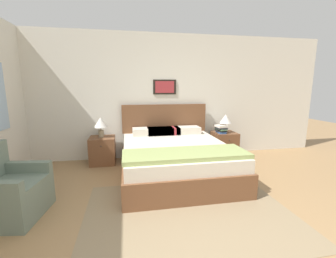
% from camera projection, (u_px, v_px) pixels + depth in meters
% --- Properties ---
extents(wall_back, '(7.55, 0.09, 2.60)m').
position_uv_depth(wall_back, '(157.00, 97.00, 4.79)').
color(wall_back, silver).
rests_on(wall_back, ground_plane).
extents(area_rug_main, '(2.49, 1.86, 0.01)m').
position_uv_depth(area_rug_main, '(189.00, 212.00, 2.74)').
color(area_rug_main, '#897556').
rests_on(area_rug_main, ground_plane).
extents(bed, '(1.80, 2.17, 1.15)m').
position_uv_depth(bed, '(175.00, 157.00, 3.91)').
color(bed, brown).
rests_on(bed, ground_plane).
extents(armchair, '(0.76, 0.81, 0.86)m').
position_uv_depth(armchair, '(8.00, 193.00, 2.61)').
color(armchair, slate).
rests_on(armchair, ground_plane).
extents(nightstand_near_window, '(0.49, 0.50, 0.54)m').
position_uv_depth(nightstand_near_window, '(103.00, 150.00, 4.47)').
color(nightstand_near_window, brown).
rests_on(nightstand_near_window, ground_plane).
extents(nightstand_by_door, '(0.49, 0.50, 0.54)m').
position_uv_depth(nightstand_by_door, '(224.00, 144.00, 4.93)').
color(nightstand_by_door, brown).
rests_on(nightstand_by_door, ground_plane).
extents(table_lamp_near_window, '(0.26, 0.26, 0.39)m').
position_uv_depth(table_lamp_near_window, '(101.00, 123.00, 4.37)').
color(table_lamp_near_window, gray).
rests_on(table_lamp_near_window, nightstand_near_window).
extents(table_lamp_by_door, '(0.26, 0.26, 0.39)m').
position_uv_depth(table_lamp_by_door, '(226.00, 120.00, 4.84)').
color(table_lamp_by_door, gray).
rests_on(table_lamp_by_door, nightstand_by_door).
extents(book_thick_bottom, '(0.14, 0.26, 0.04)m').
position_uv_depth(book_thick_bottom, '(221.00, 132.00, 4.82)').
color(book_thick_bottom, '#335693').
rests_on(book_thick_bottom, nightstand_by_door).
extents(book_hardcover_middle, '(0.20, 0.23, 0.03)m').
position_uv_depth(book_hardcover_middle, '(221.00, 131.00, 4.81)').
color(book_hardcover_middle, '#232328').
rests_on(book_hardcover_middle, book_thick_bottom).
extents(book_novel_upper, '(0.17, 0.29, 0.03)m').
position_uv_depth(book_novel_upper, '(221.00, 129.00, 4.80)').
color(book_novel_upper, '#4C7551').
rests_on(book_novel_upper, book_hardcover_middle).
extents(book_slim_near_top, '(0.20, 0.24, 0.03)m').
position_uv_depth(book_slim_near_top, '(221.00, 128.00, 4.80)').
color(book_slim_near_top, '#232328').
rests_on(book_slim_near_top, book_novel_upper).
extents(book_paperback_top, '(0.24, 0.25, 0.04)m').
position_uv_depth(book_paperback_top, '(221.00, 126.00, 4.79)').
color(book_paperback_top, silver).
rests_on(book_paperback_top, book_slim_near_top).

